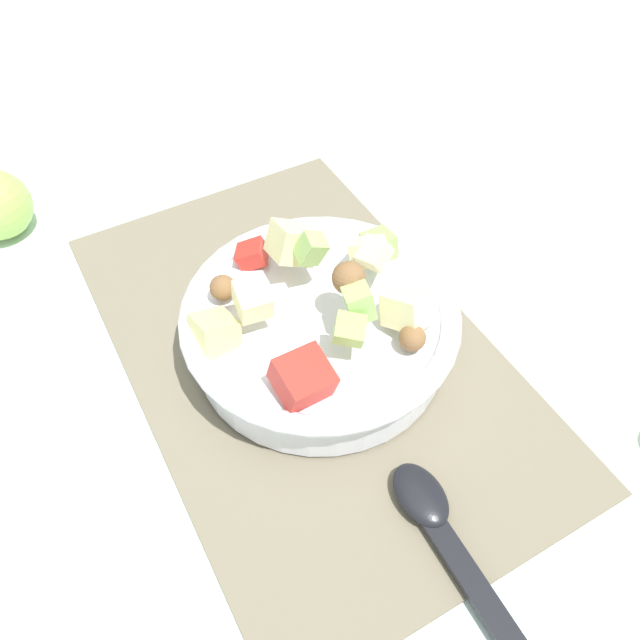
# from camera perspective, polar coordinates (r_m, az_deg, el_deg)

# --- Properties ---
(ground_plane) EXTENTS (2.40, 2.40, 0.00)m
(ground_plane) POSITION_cam_1_polar(r_m,az_deg,el_deg) (0.60, -1.25, -2.68)
(ground_plane) COLOR silver
(placemat) EXTENTS (0.50, 0.31, 0.01)m
(placemat) POSITION_cam_1_polar(r_m,az_deg,el_deg) (0.59, -1.25, -2.50)
(placemat) COLOR #756B56
(placemat) RESTS_ON ground_plane
(salad_bowl) EXTENTS (0.24, 0.24, 0.11)m
(salad_bowl) POSITION_cam_1_polar(r_m,az_deg,el_deg) (0.56, -0.01, -0.27)
(salad_bowl) COLOR white
(salad_bowl) RESTS_ON placemat
(serving_spoon) EXTENTS (0.23, 0.04, 0.01)m
(serving_spoon) POSITION_cam_1_polar(r_m,az_deg,el_deg) (0.50, 12.06, -19.43)
(serving_spoon) COLOR black
(serving_spoon) RESTS_ON placemat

